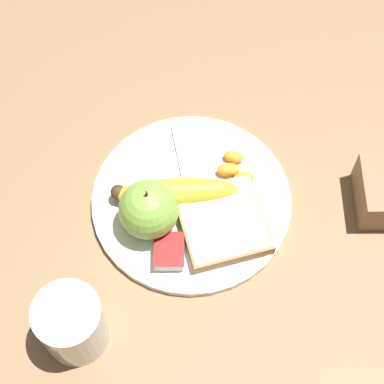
# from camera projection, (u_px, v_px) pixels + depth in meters

# --- Properties ---
(ground_plane) EXTENTS (3.00, 3.00, 0.00)m
(ground_plane) POSITION_uv_depth(u_px,v_px,m) (192.00, 203.00, 0.91)
(ground_plane) COLOR olive
(plate) EXTENTS (0.28, 0.28, 0.01)m
(plate) POSITION_uv_depth(u_px,v_px,m) (192.00, 200.00, 0.90)
(plate) COLOR white
(plate) RESTS_ON ground_plane
(juice_glass) EXTENTS (0.08, 0.08, 0.10)m
(juice_glass) POSITION_uv_depth(u_px,v_px,m) (73.00, 325.00, 0.78)
(juice_glass) COLOR silver
(juice_glass) RESTS_ON ground_plane
(apple) EXTENTS (0.08, 0.08, 0.09)m
(apple) POSITION_uv_depth(u_px,v_px,m) (149.00, 210.00, 0.84)
(apple) COLOR #84BC47
(apple) RESTS_ON plate
(banana) EXTENTS (0.05, 0.18, 0.04)m
(banana) POSITION_uv_depth(u_px,v_px,m) (175.00, 193.00, 0.88)
(banana) COLOR yellow
(banana) RESTS_ON plate
(bread_slice) EXTENTS (0.14, 0.14, 0.02)m
(bread_slice) POSITION_uv_depth(u_px,v_px,m) (223.00, 222.00, 0.87)
(bread_slice) COLOR #AB8751
(bread_slice) RESTS_ON plate
(fork) EXTENTS (0.18, 0.05, 0.00)m
(fork) POSITION_uv_depth(u_px,v_px,m) (189.00, 190.00, 0.90)
(fork) COLOR silver
(fork) RESTS_ON plate
(jam_packet) EXTENTS (0.05, 0.04, 0.02)m
(jam_packet) POSITION_uv_depth(u_px,v_px,m) (170.00, 252.00, 0.85)
(jam_packet) COLOR silver
(jam_packet) RESTS_ON plate
(orange_segment_0) EXTENTS (0.02, 0.03, 0.02)m
(orange_segment_0) POSITION_uv_depth(u_px,v_px,m) (244.00, 178.00, 0.90)
(orange_segment_0) COLOR #F9A32D
(orange_segment_0) RESTS_ON plate
(orange_segment_1) EXTENTS (0.02, 0.03, 0.02)m
(orange_segment_1) POSITION_uv_depth(u_px,v_px,m) (229.00, 170.00, 0.91)
(orange_segment_1) COLOR #F9A32D
(orange_segment_1) RESTS_ON plate
(orange_segment_2) EXTENTS (0.02, 0.03, 0.02)m
(orange_segment_2) POSITION_uv_depth(u_px,v_px,m) (209.00, 191.00, 0.89)
(orange_segment_2) COLOR #F9A32D
(orange_segment_2) RESTS_ON plate
(orange_segment_3) EXTENTS (0.02, 0.03, 0.02)m
(orange_segment_3) POSITION_uv_depth(u_px,v_px,m) (234.00, 157.00, 0.92)
(orange_segment_3) COLOR #F9A32D
(orange_segment_3) RESTS_ON plate
(orange_segment_4) EXTENTS (0.02, 0.03, 0.01)m
(orange_segment_4) POSITION_uv_depth(u_px,v_px,m) (200.00, 190.00, 0.89)
(orange_segment_4) COLOR #F9A32D
(orange_segment_4) RESTS_ON plate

